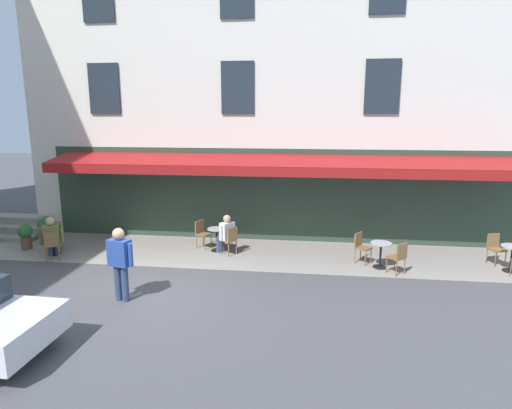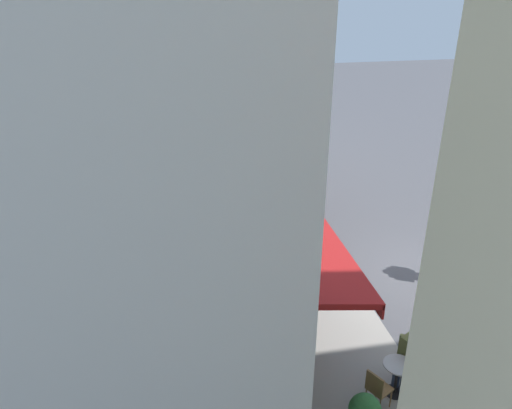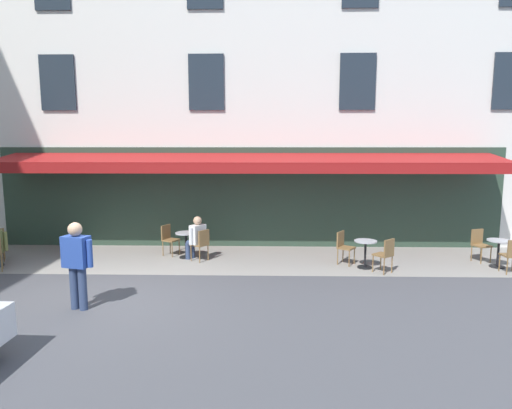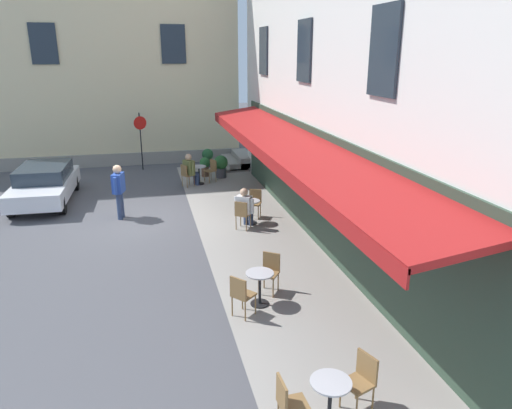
% 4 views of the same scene
% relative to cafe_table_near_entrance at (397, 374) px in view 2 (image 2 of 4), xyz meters
% --- Properties ---
extents(ground_plane, '(70.00, 70.00, 0.00)m').
position_rel_cafe_table_near_entrance_xyz_m(ground_plane, '(-3.83, 2.49, -0.49)').
color(ground_plane, '#4C4C51').
extents(sidewalk_cafe_terrace, '(20.50, 3.20, 0.01)m').
position_rel_cafe_table_near_entrance_xyz_m(sidewalk_cafe_terrace, '(-7.08, -0.91, -0.49)').
color(sidewalk_cafe_terrace, gray).
rests_on(sidewalk_cafe_terrace, ground_plane).
extents(cafe_table_near_entrance, '(0.60, 0.60, 0.75)m').
position_rel_cafe_table_near_entrance_xyz_m(cafe_table_near_entrance, '(0.00, 0.00, 0.00)').
color(cafe_table_near_entrance, black).
rests_on(cafe_table_near_entrance, ground_plane).
extents(cafe_chair_wicker_corner_right, '(0.54, 0.54, 0.91)m').
position_rel_cafe_table_near_entrance_xyz_m(cafe_chair_wicker_corner_right, '(-0.31, 0.55, 0.06)').
color(cafe_chair_wicker_corner_right, olive).
rests_on(cafe_chair_wicker_corner_right, ground_plane).
extents(cafe_chair_wicker_back_row, '(0.54, 0.54, 0.91)m').
position_rel_cafe_table_near_entrance_xyz_m(cafe_chair_wicker_back_row, '(0.30, -0.56, 0.06)').
color(cafe_chair_wicker_back_row, olive).
rests_on(cafe_chair_wicker_back_row, ground_plane).
extents(cafe_table_mid_terrace, '(0.60, 0.60, 0.75)m').
position_rel_cafe_table_near_entrance_xyz_m(cafe_table_mid_terrace, '(-13.63, -0.24, 0.00)').
color(cafe_table_mid_terrace, black).
rests_on(cafe_table_mid_terrace, ground_plane).
extents(cafe_chair_wicker_corner_left, '(0.41, 0.41, 0.91)m').
position_rel_cafe_table_near_entrance_xyz_m(cafe_chair_wicker_corner_left, '(-13.65, 0.39, 0.06)').
color(cafe_chair_wicker_corner_left, olive).
rests_on(cafe_chair_wicker_corner_left, ground_plane).
extents(cafe_chair_wicker_facing_street, '(0.51, 0.51, 0.91)m').
position_rel_cafe_table_near_entrance_xyz_m(cafe_chair_wicker_facing_street, '(-13.41, -0.83, 0.06)').
color(cafe_chair_wicker_facing_street, olive).
rests_on(cafe_chair_wicker_facing_street, ground_plane).
extents(cafe_table_streetside, '(0.60, 0.60, 0.75)m').
position_rel_cafe_table_near_entrance_xyz_m(cafe_table_streetside, '(-10.03, -0.08, 0.00)').
color(cafe_table_streetside, black).
rests_on(cafe_table_streetside, ground_plane).
extents(cafe_chair_wicker_near_door, '(0.56, 0.56, 0.91)m').
position_rel_cafe_table_near_entrance_xyz_m(cafe_chair_wicker_near_door, '(-10.44, 0.40, 0.06)').
color(cafe_chair_wicker_near_door, olive).
rests_on(cafe_chair_wicker_near_door, ground_plane).
extents(cafe_chair_wicker_under_awning, '(0.56, 0.56, 0.91)m').
position_rel_cafe_table_near_entrance_xyz_m(cafe_chair_wicker_under_awning, '(-9.51, -0.45, 0.06)').
color(cafe_chair_wicker_under_awning, olive).
rests_on(cafe_chair_wicker_under_awning, ground_plane).
extents(cafe_table_far_end, '(0.60, 0.60, 0.75)m').
position_rel_cafe_table_near_entrance_xyz_m(cafe_table_far_end, '(-5.03, -1.01, 0.00)').
color(cafe_table_far_end, black).
rests_on(cafe_table_far_end, ground_plane).
extents(cafe_chair_wicker_by_window, '(0.56, 0.56, 0.91)m').
position_rel_cafe_table_near_entrance_xyz_m(cafe_chair_wicker_by_window, '(-5.54, -0.64, 0.06)').
color(cafe_chair_wicker_by_window, olive).
rests_on(cafe_chair_wicker_by_window, ground_plane).
extents(cafe_chair_wicker_kerbside, '(0.53, 0.53, 0.91)m').
position_rel_cafe_table_near_entrance_xyz_m(cafe_chair_wicker_kerbside, '(-4.46, -1.29, 0.06)').
color(cafe_chair_wicker_kerbside, olive).
rests_on(cafe_chair_wicker_kerbside, ground_plane).
extents(seated_patron_in_olive, '(0.63, 0.66, 1.33)m').
position_rel_cafe_table_near_entrance_xyz_m(seated_patron_in_olive, '(-0.20, 0.36, 0.22)').
color(seated_patron_in_olive, navy).
rests_on(seated_patron_in_olive, ground_plane).
extents(seated_companion_in_white, '(0.62, 0.60, 1.28)m').
position_rel_cafe_table_near_entrance_xyz_m(seated_companion_in_white, '(-5.37, -0.77, 0.20)').
color(seated_companion_in_white, navy).
rests_on(seated_companion_in_white, ground_plane).
extents(walking_pedestrian_in_blue, '(0.71, 0.42, 1.78)m').
position_rel_cafe_table_near_entrance_xyz_m(walking_pedestrian_in_blue, '(-3.61, 2.99, 0.55)').
color(walking_pedestrian_in_blue, navy).
rests_on(walking_pedestrian_in_blue, ground_plane).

